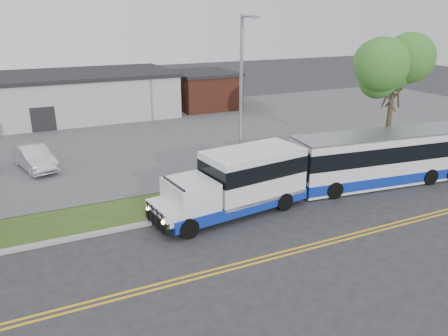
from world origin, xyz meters
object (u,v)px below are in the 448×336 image
shuttle_bus (240,180)px  transit_bus (382,158)px  parked_car_a (35,158)px  tree_east (395,71)px  streetlight_near (242,102)px

shuttle_bus → transit_bus: (9.43, -0.10, -0.10)m
shuttle_bus → parked_car_a: bearing=122.2°
tree_east → streetlight_near: 11.05m
transit_bus → parked_car_a: (-18.59, 11.25, -0.71)m
parked_car_a → tree_east: bearing=-37.5°
streetlight_near → parked_car_a: bearing=138.4°
tree_east → shuttle_bus: tree_east is taller
streetlight_near → parked_car_a: size_ratio=2.07×
transit_bus → parked_car_a: bearing=155.3°
streetlight_near → transit_bus: 9.35m
tree_east → streetlight_near: streetlight_near is taller
shuttle_bus → parked_car_a: (-9.16, 11.15, -0.81)m
streetlight_near → parked_car_a: streetlight_near is taller
transit_bus → parked_car_a: 21.74m
tree_east → parked_car_a: bearing=157.4°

